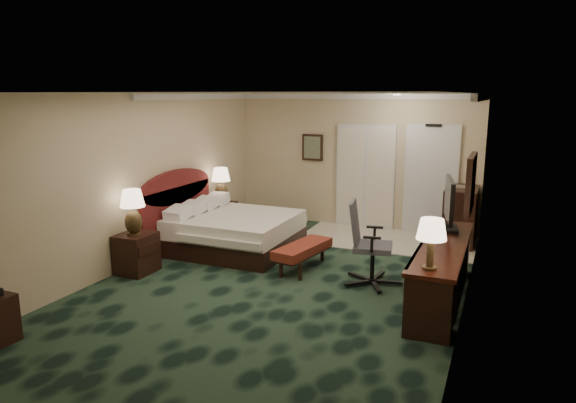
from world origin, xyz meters
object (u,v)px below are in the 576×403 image
at_px(lamp_near, 133,212).
at_px(lamp_far, 221,185).
at_px(minibar, 460,216).
at_px(bed_bench, 303,257).
at_px(desk, 442,272).
at_px(desk_chair, 373,243).
at_px(bed, 235,233).
at_px(nightstand_near, 136,253).
at_px(tv, 449,205).
at_px(nightstand_far, 221,218).

distance_m(lamp_near, lamp_far, 2.59).
relative_size(lamp_far, minibar, 0.66).
distance_m(bed_bench, desk, 2.20).
height_order(lamp_far, desk, lamp_far).
distance_m(lamp_near, desk_chair, 3.58).
distance_m(bed_bench, minibar, 3.25).
bearing_deg(bed_bench, desk_chair, 0.23).
height_order(bed, nightstand_near, bed).
bearing_deg(desk_chair, bed_bench, 159.60).
distance_m(bed, lamp_far, 1.39).
relative_size(tv, desk_chair, 0.80).
relative_size(tv, minibar, 0.93).
xyz_separation_m(tv, minibar, (0.01, 2.13, -0.63)).
distance_m(bed, desk, 3.71).
height_order(nightstand_far, lamp_near, lamp_near).
relative_size(bed, lamp_near, 2.86).
height_order(nightstand_far, lamp_far, lamp_far).
bearing_deg(nightstand_far, minibar, 13.54).
xyz_separation_m(bed, lamp_near, (-0.81, -1.66, 0.65)).
bearing_deg(lamp_far, bed, -48.54).
height_order(bed, tv, tv).
bearing_deg(nightstand_far, desk, -22.22).
height_order(nightstand_far, bed_bench, nightstand_far).
bearing_deg(lamp_near, bed_bench, 27.61).
bearing_deg(desk_chair, nightstand_near, -174.68).
bearing_deg(nightstand_far, lamp_far, 63.88).
bearing_deg(desk_chair, tv, 18.58).
xyz_separation_m(lamp_near, desk_chair, (3.43, 0.97, -0.35)).
bearing_deg(desk_chair, bed, 155.29).
relative_size(bed, minibar, 1.91).
xyz_separation_m(lamp_far, tv, (4.39, -1.10, 0.20)).
xyz_separation_m(nightstand_near, bed_bench, (2.28, 1.15, -0.11)).
height_order(bed_bench, desk, desk).
xyz_separation_m(nightstand_near, lamp_near, (0.01, -0.04, 0.65)).
relative_size(bed, lamp_far, 2.88).
xyz_separation_m(nightstand_far, desk, (4.43, -1.81, 0.08)).
distance_m(lamp_near, minibar, 5.72).
bearing_deg(tv, minibar, 79.54).
distance_m(tv, minibar, 2.23).
bearing_deg(desk_chair, desk, -22.48).
relative_size(lamp_far, desk_chair, 0.57).
bearing_deg(minibar, tv, -90.36).
relative_size(bed, bed_bench, 1.68).
relative_size(nightstand_far, bed_bench, 0.51).
height_order(tv, desk_chair, tv).
xyz_separation_m(desk, tv, (-0.03, 0.74, 0.76)).
bearing_deg(bed, bed_bench, -18.15).
relative_size(nightstand_near, desk_chair, 0.51).
bearing_deg(lamp_far, tv, -14.05).
height_order(lamp_near, tv, tv).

